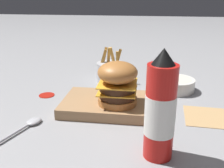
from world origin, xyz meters
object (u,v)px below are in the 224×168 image
serving_board (112,104)px  spoon (28,125)px  fries_basket (111,71)px  burger (118,83)px  ketchup_bottle (160,110)px  side_bowl (176,84)px

serving_board → spoon: bearing=34.9°
fries_basket → spoon: fries_basket is taller
spoon → burger: bearing=-42.9°
ketchup_bottle → spoon: (0.33, -0.08, -0.10)m
fries_basket → spoon: 0.43m
burger → spoon: size_ratio=0.69×
spoon → side_bowl: bearing=-32.1°
serving_board → fries_basket: bearing=-81.0°
side_bowl → spoon: size_ratio=0.74×
burger → side_bowl: 0.28m
ketchup_bottle → spoon: ketchup_bottle is taller
ketchup_bottle → fries_basket: (0.17, -0.47, -0.07)m
fries_basket → burger: bearing=102.1°
ketchup_bottle → side_bowl: bearing=-100.1°
fries_basket → side_bowl: 0.25m
serving_board → burger: 0.08m
serving_board → ketchup_bottle: bearing=120.6°
burger → fries_basket: 0.29m
spoon → serving_board: bearing=-36.2°
serving_board → fries_basket: size_ratio=2.13×
fries_basket → side_bowl: (-0.24, 0.07, -0.02)m
fries_basket → side_bowl: fries_basket is taller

